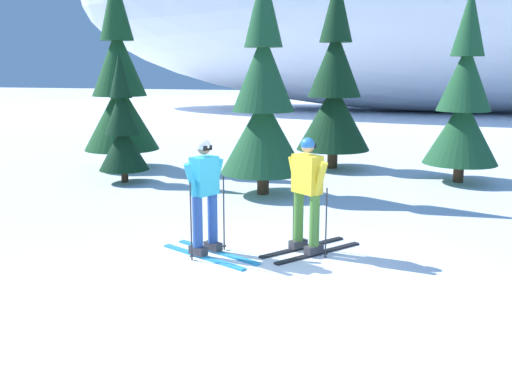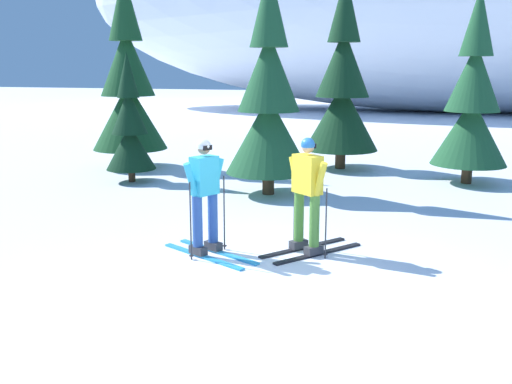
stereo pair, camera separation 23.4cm
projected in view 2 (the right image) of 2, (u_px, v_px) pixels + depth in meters
ground_plane at (284, 280)px, 7.73m from camera, size 120.00×120.00×0.00m
skier_cyan_jacket at (205, 195)px, 8.61m from camera, size 1.68×1.12×1.74m
skier_yellow_jacket at (307, 193)px, 8.66m from camera, size 1.38×1.60×1.76m
pine_tree_far_left at (128, 88)px, 15.84m from camera, size 2.04×2.04×5.27m
pine_tree_center_left at (130, 128)px, 14.04m from camera, size 1.21×1.21×3.12m
pine_tree_center at (269, 102)px, 12.49m from camera, size 1.87×1.87×4.84m
pine_tree_center_right at (342, 89)px, 15.69m from camera, size 2.01×2.01×5.20m
pine_tree_far_right at (472, 103)px, 13.69m from camera, size 1.77×1.77×4.59m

